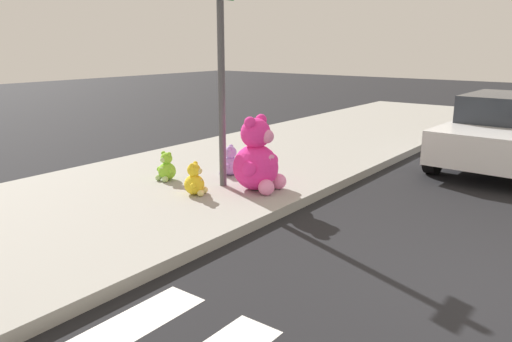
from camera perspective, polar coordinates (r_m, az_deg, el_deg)
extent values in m
plane|color=black|center=(5.41, 26.64, -13.27)|extent=(60.00, 60.00, 0.00)
cube|color=#9E9B93|center=(7.95, -12.91, -2.75)|extent=(28.00, 4.40, 0.15)
cylinder|color=#4C4C51|center=(7.75, -3.99, 9.78)|extent=(0.11, 0.11, 3.20)
sphere|color=#F22D93|center=(7.72, -0.04, 0.45)|extent=(0.72, 0.72, 0.72)
ellipsoid|color=pink|center=(7.60, 1.63, 0.21)|extent=(0.41, 0.20, 0.47)
sphere|color=#F22D93|center=(7.61, -0.04, 4.36)|extent=(0.47, 0.47, 0.47)
sphere|color=pink|center=(7.52, 1.27, 4.01)|extent=(0.22, 0.22, 0.22)
sphere|color=#F22D93|center=(7.72, 0.59, 5.92)|extent=(0.18, 0.18, 0.18)
sphere|color=#F22D93|center=(7.95, 1.78, 1.26)|extent=(0.22, 0.22, 0.22)
sphere|color=pink|center=(7.80, 2.62, -1.20)|extent=(0.25, 0.25, 0.25)
sphere|color=#F22D93|center=(7.44, -0.70, 5.60)|extent=(0.18, 0.18, 0.18)
sphere|color=#F22D93|center=(7.38, -0.80, 0.22)|extent=(0.22, 0.22, 0.22)
sphere|color=pink|center=(7.47, 1.19, -1.90)|extent=(0.25, 0.25, 0.25)
sphere|color=yellow|center=(7.57, -7.12, -1.56)|extent=(0.31, 0.31, 0.31)
ellipsoid|color=#F0DB80|center=(7.53, -6.33, -1.62)|extent=(0.18, 0.13, 0.20)
sphere|color=yellow|center=(7.51, -7.17, 0.13)|extent=(0.20, 0.20, 0.20)
sphere|color=#F0DB80|center=(7.48, -6.56, 0.00)|extent=(0.09, 0.09, 0.09)
sphere|color=yellow|center=(7.55, -7.00, 0.86)|extent=(0.08, 0.08, 0.08)
sphere|color=yellow|center=(7.68, -6.47, -1.12)|extent=(0.10, 0.10, 0.10)
sphere|color=#F0DB80|center=(7.63, -5.95, -2.19)|extent=(0.11, 0.11, 0.11)
sphere|color=yellow|center=(7.42, -7.39, 0.60)|extent=(0.08, 0.08, 0.08)
sphere|color=yellow|center=(7.42, -7.25, -1.71)|extent=(0.10, 0.10, 0.10)
sphere|color=#F0DB80|center=(7.47, -6.39, -2.55)|extent=(0.11, 0.11, 0.11)
sphere|color=#8CD133|center=(8.45, -10.20, -0.02)|extent=(0.30, 0.30, 0.30)
ellipsoid|color=#B8DE87|center=(8.38, -10.73, -0.17)|extent=(0.07, 0.16, 0.19)
sphere|color=#8CD133|center=(8.39, -10.27, 1.45)|extent=(0.20, 0.20, 0.20)
sphere|color=#B8DE87|center=(8.34, -10.68, 1.27)|extent=(0.09, 0.09, 0.09)
sphere|color=#8CD133|center=(8.33, -9.97, 1.91)|extent=(0.07, 0.07, 0.07)
sphere|color=#8CD133|center=(8.32, -9.72, -0.07)|extent=(0.09, 0.09, 0.09)
sphere|color=#B8DE87|center=(8.33, -10.42, -0.93)|extent=(0.10, 0.10, 0.10)
sphere|color=#8CD133|center=(8.43, -10.62, 2.03)|extent=(0.07, 0.07, 0.07)
sphere|color=#8CD133|center=(8.52, -11.05, 0.22)|extent=(0.09, 0.09, 0.09)
sphere|color=#B8DE87|center=(8.45, -11.18, -0.75)|extent=(0.10, 0.10, 0.10)
sphere|color=#B28CD8|center=(8.62, -2.93, 0.59)|extent=(0.33, 0.33, 0.33)
ellipsoid|color=silver|center=(8.64, -3.70, 0.60)|extent=(0.19, 0.16, 0.21)
sphere|color=#B28CD8|center=(8.57, -2.95, 2.17)|extent=(0.21, 0.21, 0.21)
sphere|color=silver|center=(8.58, -3.55, 2.09)|extent=(0.10, 0.10, 0.10)
sphere|color=#B28CD8|center=(8.48, -3.02, 2.62)|extent=(0.08, 0.08, 0.08)
sphere|color=#B28CD8|center=(8.47, -3.34, 0.50)|extent=(0.10, 0.10, 0.10)
sphere|color=silver|center=(8.58, -3.91, -0.23)|extent=(0.11, 0.11, 0.11)
sphere|color=#B28CD8|center=(8.62, -2.90, 2.83)|extent=(0.08, 0.08, 0.08)
sphere|color=#B28CD8|center=(8.77, -3.07, 0.99)|extent=(0.10, 0.10, 0.10)
sphere|color=silver|center=(8.75, -3.75, 0.06)|extent=(0.11, 0.11, 0.11)
cube|color=white|center=(10.80, 26.64, 3.47)|extent=(4.03, 1.88, 0.61)
cube|color=#262B33|center=(10.92, 27.22, 6.49)|extent=(1.96, 1.60, 0.52)
cylinder|color=black|center=(9.85, 19.79, 1.54)|extent=(0.65, 0.24, 0.64)
cylinder|color=black|center=(12.31, 23.99, 3.58)|extent=(0.65, 0.24, 0.64)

